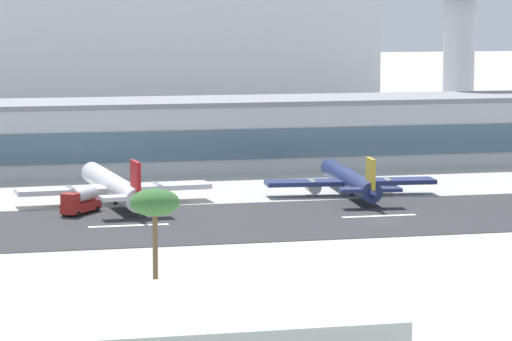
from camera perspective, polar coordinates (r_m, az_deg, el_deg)
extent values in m
plane|color=#B2AFA8|center=(206.37, 5.39, -2.14)|extent=(1400.00, 1400.00, 0.00)
cube|color=#2D2D30|center=(210.63, 4.99, -1.94)|extent=(800.00, 37.01, 0.08)
cube|color=white|center=(201.81, -5.38, -2.32)|extent=(12.00, 1.20, 0.01)
cube|color=white|center=(210.89, 5.20, -1.92)|extent=(12.00, 1.20, 0.01)
cube|color=#B7BABC|center=(270.70, -3.02, 1.43)|extent=(168.55, 22.50, 12.91)
cube|color=#476075|center=(259.63, -2.55, 1.06)|extent=(163.50, 0.30, 5.81)
cube|color=gray|center=(270.12, -3.03, 2.90)|extent=(170.24, 22.72, 1.00)
cylinder|color=silver|center=(314.10, 8.53, 4.11)|extent=(7.13, 7.13, 34.45)
cube|color=#BCBCC1|center=(386.26, -6.07, 4.78)|extent=(146.64, 39.04, 35.94)
cylinder|color=white|center=(225.31, -6.04, -0.63)|extent=(6.37, 37.51, 3.73)
sphere|color=white|center=(243.49, -6.93, -0.08)|extent=(3.55, 3.55, 3.55)
cone|color=white|center=(207.23, -5.00, -1.29)|extent=(3.83, 6.94, 3.36)
cube|color=white|center=(224.64, -6.00, -0.75)|extent=(32.52, 7.86, 0.82)
cylinder|color=gray|center=(226.28, -4.20, -0.84)|extent=(2.79, 5.39, 2.43)
cylinder|color=gray|center=(223.39, -7.82, -0.99)|extent=(2.79, 5.39, 2.43)
cube|color=white|center=(208.62, -5.09, -1.13)|extent=(11.14, 3.85, 0.66)
cube|color=red|center=(208.27, -5.10, -0.42)|extent=(0.95, 5.07, 5.97)
cylinder|color=black|center=(223.83, -5.94, -1.30)|extent=(0.67, 0.67, 1.03)
cylinder|color=navy|center=(234.19, 3.96, -0.38)|extent=(6.53, 34.42, 3.43)
sphere|color=navy|center=(250.81, 3.13, 0.12)|extent=(3.25, 3.25, 3.25)
cone|color=navy|center=(217.64, 4.93, -0.95)|extent=(3.63, 6.42, 3.08)
cube|color=navy|center=(233.57, 4.00, -0.48)|extent=(29.80, 7.80, 0.75)
cylinder|color=gray|center=(235.15, 5.57, -0.60)|extent=(2.65, 4.98, 2.23)
cylinder|color=gray|center=(232.32, 2.40, -0.66)|extent=(2.65, 4.98, 2.23)
cube|color=navy|center=(218.91, 4.84, -0.81)|extent=(10.23, 3.73, 0.60)
cube|color=gold|center=(218.60, 4.85, -0.19)|extent=(0.97, 4.66, 5.48)
cylinder|color=black|center=(232.82, 4.05, -0.97)|extent=(0.62, 0.62, 0.94)
cube|color=#B2231E|center=(214.16, -7.38, -1.52)|extent=(7.15, 8.38, 1.40)
cylinder|color=silver|center=(214.78, -7.25, -1.02)|extent=(5.13, 5.90, 2.10)
cube|color=#B2231E|center=(211.17, -7.83, -1.21)|extent=(3.14, 3.06, 1.80)
cylinder|color=black|center=(212.39, -8.09, -1.80)|extent=(0.76, 0.89, 0.90)
cylinder|color=black|center=(211.07, -7.48, -1.84)|extent=(0.76, 0.89, 0.90)
cylinder|color=black|center=(217.45, -7.28, -1.58)|extent=(0.76, 0.89, 0.90)
cylinder|color=black|center=(216.17, -6.68, -1.62)|extent=(0.76, 0.89, 0.90)
cylinder|color=brown|center=(149.06, -4.26, -3.48)|extent=(0.56, 0.56, 11.22)
ellipsoid|color=#386B33|center=(148.14, -4.28, -1.34)|extent=(5.46, 5.46, 3.00)
cube|color=#B2BCB2|center=(123.76, -3.20, -6.94)|extent=(35.96, 23.16, 5.74)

